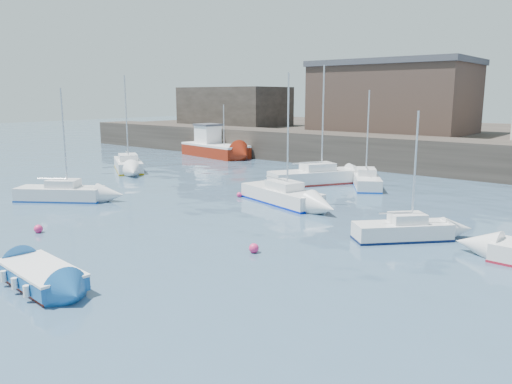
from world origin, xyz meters
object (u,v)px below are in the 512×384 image
Objects in this scene: buoy_near at (39,233)px; buoy_far at (239,197)px; sailboat_c at (403,230)px; sailboat_h at (314,176)px; blue_dinghy at (42,275)px; sailboat_e at (128,164)px; sailboat_f at (366,180)px; sailboat_b at (282,195)px; fishing_boat at (214,146)px; buoy_mid at (254,253)px; sailboat_a at (60,193)px.

buoy_far is at bearing 81.29° from buoy_near.
sailboat_c is 15.43m from sailboat_h.
sailboat_e reaches higher than blue_dinghy.
sailboat_f is 22.91m from buoy_near.
sailboat_b is 8.73m from sailboat_f.
blue_dinghy is at bearing -84.35° from sailboat_b.
fishing_boat is 1.28× the size of sailboat_f.
sailboat_h reaches higher than buoy_mid.
sailboat_a is at bearing -55.51° from sailboat_e.
sailboat_e is at bearing -83.65° from fishing_boat.
sailboat_f reaches higher than fishing_boat.
sailboat_a is 0.89× the size of sailboat_b.
sailboat_c is (29.88, -18.41, -0.65)m from fishing_boat.
buoy_mid is 12.12m from buoy_far.
sailboat_f is at bearing 79.55° from sailboat_b.
sailboat_h is (18.41, -8.10, -0.53)m from fishing_boat.
sailboat_b is 0.96× the size of sailboat_e.
sailboat_a is 21.56m from sailboat_c.
fishing_boat reaches higher than buoy_far.
sailboat_e reaches higher than sailboat_b.
sailboat_e is at bearing 168.77° from sailboat_c.
fishing_boat is 35.11m from sailboat_c.
sailboat_b is 23.56× the size of buoy_far.
sailboat_f is at bearing 72.45° from buoy_near.
sailboat_f is at bearing 16.05° from sailboat_e.
sailboat_a is 16.52× the size of buoy_mid.
sailboat_e reaches higher than sailboat_c.
sailboat_b is 9.78m from sailboat_c.
buoy_near is (-3.14, -20.53, -0.58)m from sailboat_h.
sailboat_h is at bearing 81.31° from buoy_near.
fishing_boat is 1.13× the size of sailboat_b.
sailboat_b reaches higher than sailboat_c.
sailboat_e is (-19.17, 2.61, 0.02)m from sailboat_b.
sailboat_f is (13.17, 17.01, -0.00)m from sailboat_a.
sailboat_a is at bearing -143.99° from sailboat_b.
sailboat_c reaches higher than buoy_mid.
sailboat_c is at bearing -11.23° from sailboat_e.
fishing_boat is 26.53× the size of buoy_far.
sailboat_b is at bearing -73.28° from sailboat_h.
sailboat_b is at bearing 119.34° from buoy_mid.
sailboat_f is 17.93m from buoy_mid.
sailboat_h is 20.63× the size of buoy_mid.
sailboat_f is (22.18, -6.79, -0.61)m from fishing_boat.
sailboat_h reaches higher than fishing_boat.
sailboat_a is at bearing -120.92° from sailboat_h.
blue_dinghy is at bearing -118.98° from sailboat_c.
sailboat_a reaches higher than fishing_boat.
blue_dinghy is 8.53m from buoy_mid.
fishing_boat is (-22.26, 32.19, 0.69)m from blue_dinghy.
blue_dinghy is at bearing -42.99° from sailboat_e.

